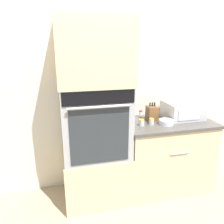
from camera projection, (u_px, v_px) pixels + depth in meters
ground_plane at (133, 207)px, 2.44m from camera, size 12.00×12.00×0.00m
wall_back at (119, 87)px, 2.66m from camera, size 8.00×0.05×2.50m
oven_cabinet_base at (96, 174)px, 2.56m from camera, size 0.73×0.60×0.57m
wall_oven at (95, 120)px, 2.36m from camera, size 0.71×0.64×0.77m
oven_cabinet_upper at (93, 52)px, 2.15m from camera, size 0.73×0.60×0.66m
counter_unit at (166, 154)px, 2.71m from camera, size 1.05×0.63×0.87m
microwave at (183, 110)px, 2.67m from camera, size 0.44×0.37×0.20m
knife_block at (152, 113)px, 2.58m from camera, size 0.12×0.13×0.22m
bowl at (166, 122)px, 2.46m from camera, size 0.16×0.16×0.06m
condiment_jar_near at (151, 121)px, 2.47m from camera, size 0.06×0.06×0.07m
condiment_jar_mid at (156, 114)px, 2.68m from camera, size 0.04×0.04×0.10m
condiment_jar_far at (141, 114)px, 2.73m from camera, size 0.04×0.04×0.08m
condiment_jar_back at (141, 123)px, 2.42m from camera, size 0.06×0.06×0.07m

